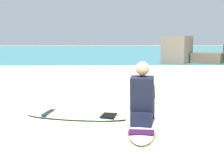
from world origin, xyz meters
TOP-DOWN VIEW (x-y plane):
  - ground_plane at (0.00, 0.00)m, footprint 80.00×80.00m
  - sea at (0.00, 22.07)m, footprint 80.00×28.00m
  - breaking_foam at (0.00, 8.37)m, footprint 80.00×0.90m
  - surfboard_main at (0.92, -0.11)m, footprint 0.81×2.59m
  - surfer_seated at (0.89, -0.43)m, footprint 0.47×0.75m
  - surfboard_spare_near at (-0.18, 0.19)m, footprint 1.87×0.90m
  - rock_outcrop_distant at (5.43, 10.01)m, footprint 4.60×2.39m

SIDE VIEW (x-z plane):
  - ground_plane at x=0.00m, z-range 0.00..0.00m
  - surfboard_main at x=0.92m, z-range 0.00..0.07m
  - surfboard_spare_near at x=-0.18m, z-range 0.00..0.07m
  - sea at x=0.00m, z-range 0.00..0.10m
  - breaking_foam at x=0.00m, z-range 0.00..0.11m
  - surfer_seated at x=0.89m, z-range -0.04..0.91m
  - rock_outcrop_distant at x=5.43m, z-range -0.11..1.27m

